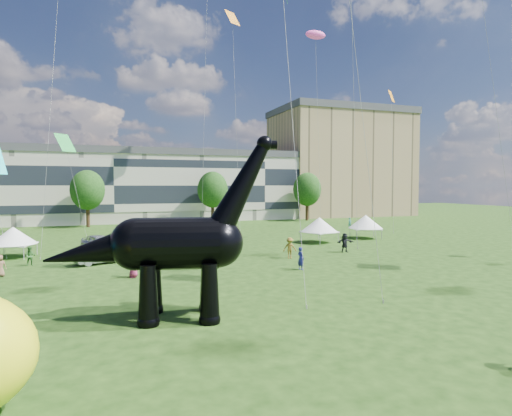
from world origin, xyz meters
name	(u,v)px	position (x,y,z in m)	size (l,w,h in m)	color
ground	(312,317)	(0.00, 0.00, 0.00)	(220.00, 220.00, 0.00)	#16330C
terrace_row	(113,188)	(-8.00, 62.00, 6.00)	(78.00, 11.00, 12.00)	beige
apartment_block	(340,165)	(40.00, 65.00, 11.00)	(28.00, 18.00, 22.00)	tan
tree_mid_left	(87,187)	(-12.00, 53.00, 6.29)	(5.20, 5.20, 9.44)	#382314
tree_mid_right	(213,187)	(8.00, 53.00, 6.29)	(5.20, 5.20, 9.44)	#382314
tree_far_right	(307,187)	(26.00, 53.00, 6.29)	(5.20, 5.20, 9.44)	#382314
dinosaur_sculpture	(169,247)	(-6.58, 2.24, 3.51)	(11.40, 4.20, 9.29)	black
car_silver	(100,243)	(-10.06, 26.37, 0.82)	(1.94, 4.82, 1.64)	#BDBDC2
car_grey	(101,255)	(-9.88, 18.86, 0.69)	(1.46, 4.20, 1.38)	gray
car_white	(214,238)	(1.56, 26.31, 0.79)	(2.63, 5.70, 1.58)	silver
car_dark	(199,239)	(-0.09, 26.16, 0.82)	(2.29, 5.64, 1.64)	#595960
gazebo_near	(319,225)	(13.50, 24.64, 2.03)	(5.29, 5.29, 2.89)	white
gazebo_far	(366,222)	(20.74, 26.25, 2.02)	(5.15, 5.15, 2.87)	white
gazebo_left	(13,236)	(-17.35, 24.80, 1.96)	(4.79, 4.79, 2.78)	white
visitors	(228,256)	(-0.29, 14.11, 0.89)	(53.31, 46.61, 1.88)	#A32853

